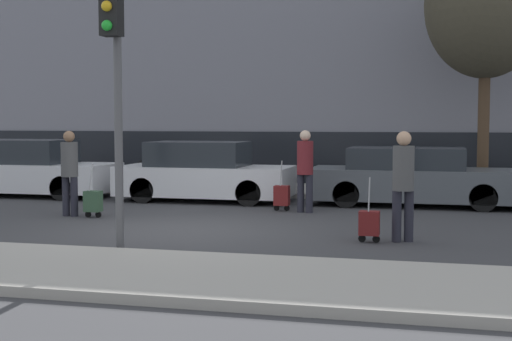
# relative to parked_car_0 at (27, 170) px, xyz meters

# --- Properties ---
(ground_plane) EXTENTS (80.00, 80.00, 0.00)m
(ground_plane) POSITION_rel_parked_car_0_xyz_m (5.90, -4.48, -0.67)
(ground_plane) COLOR #38383A
(sidewalk_near) EXTENTS (28.00, 2.50, 0.12)m
(sidewalk_near) POSITION_rel_parked_car_0_xyz_m (5.90, -8.23, -0.61)
(sidewalk_near) COLOR #A39E93
(sidewalk_near) RESTS_ON ground_plane
(sidewalk_far) EXTENTS (28.00, 3.00, 0.12)m
(sidewalk_far) POSITION_rel_parked_car_0_xyz_m (5.90, 2.52, -0.61)
(sidewalk_far) COLOR #A39E93
(sidewalk_far) RESTS_ON ground_plane
(building_facade) EXTENTS (28.00, 2.51, 10.13)m
(building_facade) POSITION_rel_parked_car_0_xyz_m (5.90, 5.94, 4.38)
(building_facade) COLOR slate
(building_facade) RESTS_ON ground_plane
(parked_car_0) EXTENTS (4.51, 1.78, 1.44)m
(parked_car_0) POSITION_rel_parked_car_0_xyz_m (0.00, 0.00, 0.00)
(parked_car_0) COLOR silver
(parked_car_0) RESTS_ON ground_plane
(parked_car_1) EXTENTS (4.15, 1.72, 1.43)m
(parked_car_1) POSITION_rel_parked_car_0_xyz_m (4.79, -0.03, -0.01)
(parked_car_1) COLOR silver
(parked_car_1) RESTS_ON ground_plane
(parked_car_2) EXTENTS (4.69, 1.71, 1.32)m
(parked_car_2) POSITION_rel_parked_car_0_xyz_m (9.70, 0.23, -0.04)
(parked_car_2) COLOR #4C5156
(parked_car_2) RESTS_ON ground_plane
(pedestrian_left) EXTENTS (0.35, 0.34, 1.73)m
(pedestrian_left) POSITION_rel_parked_car_0_xyz_m (3.04, -3.30, 0.31)
(pedestrian_left) COLOR #23232D
(pedestrian_left) RESTS_ON ground_plane
(trolley_left) EXTENTS (0.34, 0.29, 1.07)m
(trolley_left) POSITION_rel_parked_car_0_xyz_m (3.58, -3.38, -0.35)
(trolley_left) COLOR #335138
(trolley_left) RESTS_ON ground_plane
(pedestrian_center) EXTENTS (0.34, 0.34, 1.73)m
(pedestrian_center) POSITION_rel_parked_car_0_xyz_m (7.55, -1.57, 0.32)
(pedestrian_center) COLOR #23232D
(pedestrian_center) RESTS_ON ground_plane
(trolley_center) EXTENTS (0.34, 0.29, 1.08)m
(trolley_center) POSITION_rel_parked_car_0_xyz_m (7.02, -1.43, -0.34)
(trolley_center) COLOR maroon
(trolley_center) RESTS_ON ground_plane
(pedestrian_right) EXTENTS (0.34, 0.34, 1.77)m
(pedestrian_right) POSITION_rel_parked_car_0_xyz_m (9.71, -4.77, 0.34)
(pedestrian_right) COLOR #23232D
(pedestrian_right) RESTS_ON ground_plane
(trolley_right) EXTENTS (0.34, 0.29, 1.04)m
(trolley_right) POSITION_rel_parked_car_0_xyz_m (9.20, -4.97, -0.36)
(trolley_right) COLOR maroon
(trolley_right) RESTS_ON ground_plane
(traffic_light) EXTENTS (0.28, 0.47, 3.92)m
(traffic_light) POSITION_rel_parked_car_0_xyz_m (5.73, -6.84, 2.12)
(traffic_light) COLOR #515154
(traffic_light) RESTS_ON ground_plane
(parked_bicycle) EXTENTS (1.77, 0.06, 0.96)m
(parked_bicycle) POSITION_rel_parked_car_0_xyz_m (2.65, 2.77, -0.18)
(parked_bicycle) COLOR black
(parked_bicycle) RESTS_ON sidewalk_far
(bare_tree_near_crossing) EXTENTS (2.97, 2.97, 6.48)m
(bare_tree_near_crossing) POSITION_rel_parked_car_0_xyz_m (11.33, 2.19, 4.09)
(bare_tree_near_crossing) COLOR #4C3826
(bare_tree_near_crossing) RESTS_ON sidewalk_far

